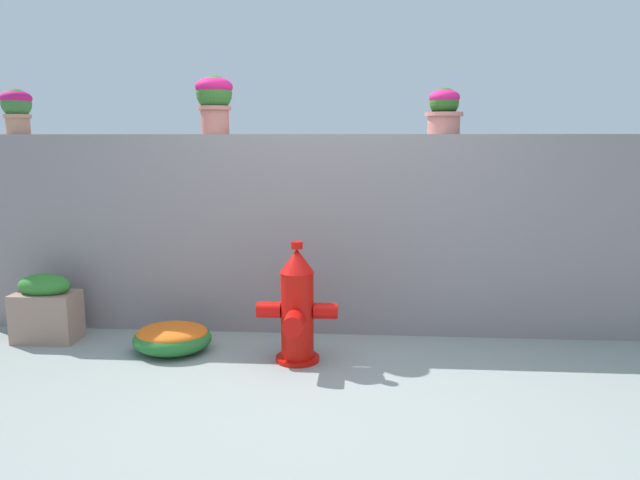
{
  "coord_description": "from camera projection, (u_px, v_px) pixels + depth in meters",
  "views": [
    {
      "loc": [
        0.28,
        -3.48,
        1.54
      ],
      "look_at": [
        -0.05,
        1.08,
        0.77
      ],
      "focal_mm": 33.43,
      "sensor_mm": 36.0,
      "label": 1
    }
  ],
  "objects": [
    {
      "name": "ground_plane",
      "position": [
        316.0,
        391.0,
        3.7
      ],
      "size": [
        24.0,
        24.0,
        0.0
      ],
      "primitive_type": "plane",
      "color": "gray"
    },
    {
      "name": "stone_wall",
      "position": [
        328.0,
        233.0,
        4.82
      ],
      "size": [
        5.84,
        0.34,
        1.58
      ],
      "primitive_type": "cube",
      "color": "gray",
      "rests_on": "ground"
    },
    {
      "name": "potted_plant_0",
      "position": [
        17.0,
        107.0,
        4.82
      ],
      "size": [
        0.25,
        0.25,
        0.37
      ],
      "color": "tan",
      "rests_on": "stone_wall"
    },
    {
      "name": "potted_plant_1",
      "position": [
        214.0,
        98.0,
        4.68
      ],
      "size": [
        0.29,
        0.29,
        0.46
      ],
      "color": "#BA685C",
      "rests_on": "stone_wall"
    },
    {
      "name": "potted_plant_2",
      "position": [
        444.0,
        109.0,
        4.63
      ],
      "size": [
        0.3,
        0.3,
        0.36
      ],
      "color": "#B86C63",
      "rests_on": "stone_wall"
    },
    {
      "name": "fire_hydrant",
      "position": [
        297.0,
        309.0,
        4.14
      ],
      "size": [
        0.57,
        0.46,
        0.85
      ],
      "color": "red",
      "rests_on": "ground"
    },
    {
      "name": "flower_bush_left",
      "position": [
        172.0,
        337.0,
        4.37
      ],
      "size": [
        0.58,
        0.52,
        0.21
      ],
      "color": "#266C2C",
      "rests_on": "ground"
    },
    {
      "name": "planter_box",
      "position": [
        46.0,
        309.0,
        4.59
      ],
      "size": [
        0.47,
        0.28,
        0.53
      ],
      "color": "#977665",
      "rests_on": "ground"
    }
  ]
}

